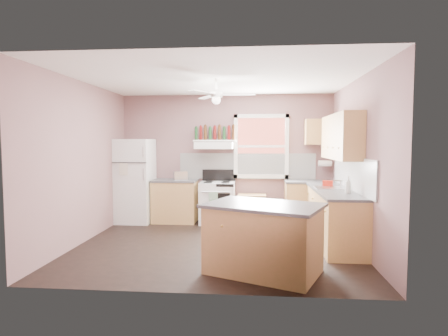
# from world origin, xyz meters

# --- Properties ---
(floor) EXTENTS (4.50, 4.50, 0.00)m
(floor) POSITION_xyz_m (0.00, 0.00, 0.00)
(floor) COLOR black
(floor) RESTS_ON ground
(ceiling) EXTENTS (4.50, 4.50, 0.00)m
(ceiling) POSITION_xyz_m (0.00, 0.00, 2.70)
(ceiling) COLOR white
(ceiling) RESTS_ON ground
(wall_back) EXTENTS (4.50, 0.05, 2.70)m
(wall_back) POSITION_xyz_m (0.00, 2.02, 1.35)
(wall_back) COLOR #795656
(wall_back) RESTS_ON ground
(wall_right) EXTENTS (0.05, 4.00, 2.70)m
(wall_right) POSITION_xyz_m (2.27, 0.00, 1.35)
(wall_right) COLOR #795656
(wall_right) RESTS_ON ground
(wall_left) EXTENTS (0.05, 4.00, 2.70)m
(wall_left) POSITION_xyz_m (-2.27, 0.00, 1.35)
(wall_left) COLOR #795656
(wall_left) RESTS_ON ground
(backsplash_back) EXTENTS (2.90, 0.03, 0.55)m
(backsplash_back) POSITION_xyz_m (0.45, 1.99, 1.18)
(backsplash_back) COLOR white
(backsplash_back) RESTS_ON wall_back
(backsplash_right) EXTENTS (0.03, 2.60, 0.55)m
(backsplash_right) POSITION_xyz_m (2.23, 0.30, 1.18)
(backsplash_right) COLOR white
(backsplash_right) RESTS_ON wall_right
(window_view) EXTENTS (1.00, 0.02, 1.20)m
(window_view) POSITION_xyz_m (0.75, 1.98, 1.60)
(window_view) COLOR brown
(window_view) RESTS_ON wall_back
(window_frame) EXTENTS (1.16, 0.07, 1.36)m
(window_frame) POSITION_xyz_m (0.75, 1.96, 1.60)
(window_frame) COLOR white
(window_frame) RESTS_ON wall_back
(refrigerator) EXTENTS (0.75, 0.73, 1.75)m
(refrigerator) POSITION_xyz_m (-1.91, 1.62, 0.88)
(refrigerator) COLOR white
(refrigerator) RESTS_ON floor
(base_cabinet_left) EXTENTS (0.90, 0.60, 0.86)m
(base_cabinet_left) POSITION_xyz_m (-1.06, 1.70, 0.43)
(base_cabinet_left) COLOR #AB8747
(base_cabinet_left) RESTS_ON floor
(counter_left) EXTENTS (0.92, 0.62, 0.04)m
(counter_left) POSITION_xyz_m (-1.06, 1.70, 0.88)
(counter_left) COLOR #3F3F42
(counter_left) RESTS_ON base_cabinet_left
(toaster) EXTENTS (0.32, 0.26, 0.18)m
(toaster) POSITION_xyz_m (-0.94, 1.66, 0.99)
(toaster) COLOR silver
(toaster) RESTS_ON counter_left
(stove) EXTENTS (0.72, 0.65, 0.86)m
(stove) POSITION_xyz_m (-0.15, 1.65, 0.43)
(stove) COLOR white
(stove) RESTS_ON floor
(range_hood) EXTENTS (0.78, 0.50, 0.14)m
(range_hood) POSITION_xyz_m (-0.23, 1.75, 1.62)
(range_hood) COLOR white
(range_hood) RESTS_ON wall_back
(bottle_shelf) EXTENTS (0.90, 0.26, 0.03)m
(bottle_shelf) POSITION_xyz_m (-0.23, 1.87, 1.72)
(bottle_shelf) COLOR white
(bottle_shelf) RESTS_ON range_hood
(cart) EXTENTS (0.59, 0.40, 0.58)m
(cart) POSITION_xyz_m (0.56, 1.72, 0.29)
(cart) COLOR #AB8747
(cart) RESTS_ON floor
(base_cabinet_corner) EXTENTS (1.00, 0.60, 0.86)m
(base_cabinet_corner) POSITION_xyz_m (1.75, 1.70, 0.43)
(base_cabinet_corner) COLOR #AB8747
(base_cabinet_corner) RESTS_ON floor
(base_cabinet_right) EXTENTS (0.60, 2.20, 0.86)m
(base_cabinet_right) POSITION_xyz_m (1.95, 0.30, 0.43)
(base_cabinet_right) COLOR #AB8747
(base_cabinet_right) RESTS_ON floor
(counter_corner) EXTENTS (1.02, 0.62, 0.04)m
(counter_corner) POSITION_xyz_m (1.75, 1.70, 0.88)
(counter_corner) COLOR #3F3F42
(counter_corner) RESTS_ON base_cabinet_corner
(counter_right) EXTENTS (0.62, 2.22, 0.04)m
(counter_right) POSITION_xyz_m (1.94, 0.30, 0.88)
(counter_right) COLOR #3F3F42
(counter_right) RESTS_ON base_cabinet_right
(sink) EXTENTS (0.55, 0.45, 0.03)m
(sink) POSITION_xyz_m (1.94, 0.50, 0.90)
(sink) COLOR silver
(sink) RESTS_ON counter_right
(faucet) EXTENTS (0.03, 0.03, 0.14)m
(faucet) POSITION_xyz_m (2.10, 0.50, 0.97)
(faucet) COLOR silver
(faucet) RESTS_ON sink
(upper_cabinet_right) EXTENTS (0.33, 1.80, 0.76)m
(upper_cabinet_right) POSITION_xyz_m (2.08, 0.50, 1.78)
(upper_cabinet_right) COLOR #AB8747
(upper_cabinet_right) RESTS_ON wall_right
(upper_cabinet_corner) EXTENTS (0.60, 0.33, 0.52)m
(upper_cabinet_corner) POSITION_xyz_m (1.95, 1.83, 1.90)
(upper_cabinet_corner) COLOR #AB8747
(upper_cabinet_corner) RESTS_ON wall_back
(paper_towel) EXTENTS (0.26, 0.12, 0.12)m
(paper_towel) POSITION_xyz_m (2.07, 1.86, 1.25)
(paper_towel) COLOR white
(paper_towel) RESTS_ON wall_back
(island) EXTENTS (1.59, 1.32, 0.86)m
(island) POSITION_xyz_m (0.74, -1.25, 0.43)
(island) COLOR #AB8747
(island) RESTS_ON floor
(island_top) EXTENTS (1.69, 1.42, 0.04)m
(island_top) POSITION_xyz_m (0.74, -1.25, 0.88)
(island_top) COLOR #3F3F42
(island_top) RESTS_ON island
(ceiling_fan_hub) EXTENTS (0.20, 0.20, 0.08)m
(ceiling_fan_hub) POSITION_xyz_m (0.00, 0.00, 2.45)
(ceiling_fan_hub) COLOR white
(ceiling_fan_hub) RESTS_ON ceiling
(soap_bottle) EXTENTS (0.14, 0.14, 0.26)m
(soap_bottle) POSITION_xyz_m (2.06, -0.16, 1.03)
(soap_bottle) COLOR silver
(soap_bottle) RESTS_ON counter_right
(red_caddy) EXTENTS (0.20, 0.16, 0.10)m
(red_caddy) POSITION_xyz_m (1.93, 0.78, 0.95)
(red_caddy) COLOR #AF1C0F
(red_caddy) RESTS_ON counter_right
(wine_bottles) EXTENTS (0.86, 0.06, 0.31)m
(wine_bottles) POSITION_xyz_m (-0.23, 1.87, 1.88)
(wine_bottles) COLOR #143819
(wine_bottles) RESTS_ON bottle_shelf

